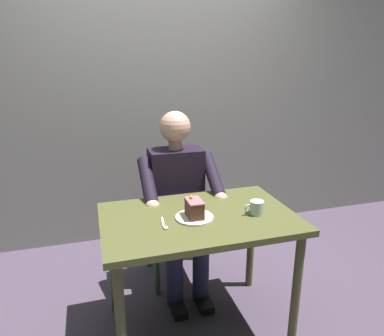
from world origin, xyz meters
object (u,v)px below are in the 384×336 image
dining_table (199,231)px  dessert_spoon (164,225)px  seated_person (179,201)px  coffee_cup (256,207)px  cake_slice (194,208)px  chair (173,213)px

dining_table → dessert_spoon: (0.21, 0.07, 0.10)m
seated_person → dessert_spoon: (0.21, 0.52, 0.10)m
coffee_cup → dining_table: bearing=-12.9°
coffee_cup → dessert_spoon: coffee_cup is taller
seated_person → dining_table: bearing=90.0°
dining_table → seated_person: bearing=-90.0°
dining_table → dessert_spoon: size_ratio=7.52×
seated_person → cake_slice: bearing=86.1°
dining_table → dessert_spoon: 0.24m
coffee_cup → dessert_spoon: size_ratio=0.79×
dining_table → chair: (0.00, -0.63, -0.16)m
dining_table → coffee_cup: size_ratio=9.48×
seated_person → coffee_cup: seated_person is taller
chair → dining_table: bearing=90.0°
chair → seated_person: seated_person is taller
seated_person → coffee_cup: (-0.32, 0.53, 0.13)m
chair → seated_person: size_ratio=0.71×
dining_table → cake_slice: (0.03, 0.02, 0.15)m
coffee_cup → seated_person: bearing=-59.2°
dessert_spoon → cake_slice: bearing=-166.7°
seated_person → cake_slice: seated_person is taller
seated_person → cake_slice: 0.51m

